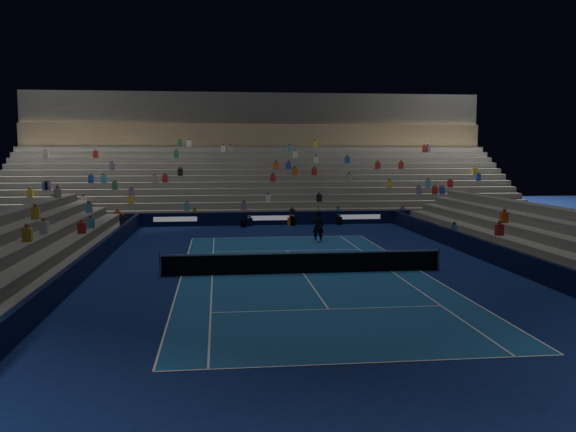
# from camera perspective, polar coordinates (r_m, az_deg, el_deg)

# --- Properties ---
(ground) EXTENTS (90.00, 90.00, 0.00)m
(ground) POSITION_cam_1_polar(r_m,az_deg,el_deg) (27.68, 1.43, -5.42)
(ground) COLOR #0D1A51
(ground) RESTS_ON ground
(court_surface) EXTENTS (10.97, 23.77, 0.01)m
(court_surface) POSITION_cam_1_polar(r_m,az_deg,el_deg) (27.68, 1.43, -5.41)
(court_surface) COLOR navy
(court_surface) RESTS_ON ground
(sponsor_barrier_far) EXTENTS (44.00, 0.25, 1.00)m
(sponsor_barrier_far) POSITION_cam_1_polar(r_m,az_deg,el_deg) (45.79, -1.80, -0.23)
(sponsor_barrier_far) COLOR black
(sponsor_barrier_far) RESTS_ON ground
(sponsor_barrier_east) EXTENTS (0.25, 37.00, 1.00)m
(sponsor_barrier_east) POSITION_cam_1_polar(r_m,az_deg,el_deg) (30.48, 19.85, -3.77)
(sponsor_barrier_east) COLOR black
(sponsor_barrier_east) RESTS_ON ground
(sponsor_barrier_west) EXTENTS (0.25, 37.00, 1.00)m
(sponsor_barrier_west) POSITION_cam_1_polar(r_m,az_deg,el_deg) (27.95, -18.73, -4.59)
(sponsor_barrier_west) COLOR black
(sponsor_barrier_west) RESTS_ON ground
(grandstand_main) EXTENTS (44.00, 15.20, 11.20)m
(grandstand_main) POSITION_cam_1_polar(r_m,az_deg,el_deg) (54.93, -2.63, 3.82)
(grandstand_main) COLOR gray
(grandstand_main) RESTS_ON ground
(grandstand_east) EXTENTS (5.00, 37.00, 2.50)m
(grandstand_east) POSITION_cam_1_polar(r_m,az_deg,el_deg) (32.10, 25.43, -2.76)
(grandstand_east) COLOR gray
(grandstand_east) RESTS_ON ground
(grandstand_west) EXTENTS (5.00, 37.00, 2.50)m
(grandstand_west) POSITION_cam_1_polar(r_m,az_deg,el_deg) (28.81, -25.52, -3.71)
(grandstand_west) COLOR #63635E
(grandstand_west) RESTS_ON ground
(tennis_net) EXTENTS (12.90, 0.10, 1.10)m
(tennis_net) POSITION_cam_1_polar(r_m,az_deg,el_deg) (27.59, 1.44, -4.40)
(tennis_net) COLOR #B2B2B7
(tennis_net) RESTS_ON ground
(tennis_player) EXTENTS (0.74, 0.51, 1.97)m
(tennis_player) POSITION_cam_1_polar(r_m,az_deg,el_deg) (36.98, 2.85, -0.98)
(tennis_player) COLOR black
(tennis_player) RESTS_ON ground
(broadcast_camera) EXTENTS (0.48, 0.91, 0.58)m
(broadcast_camera) POSITION_cam_1_polar(r_m,az_deg,el_deg) (44.65, -4.21, -0.66)
(broadcast_camera) COLOR black
(broadcast_camera) RESTS_ON ground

